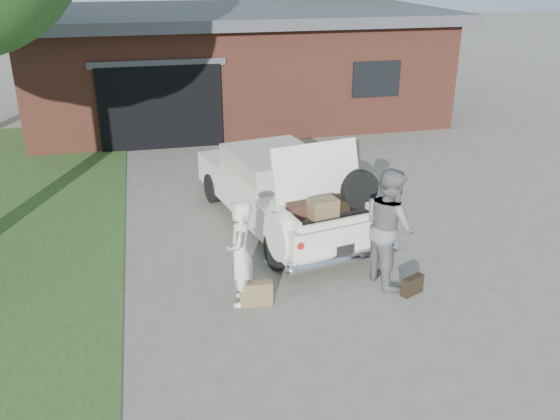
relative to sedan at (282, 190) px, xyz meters
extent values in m
plane|color=gray|center=(-0.46, -2.43, -0.71)|extent=(90.00, 90.00, 0.00)
cube|color=brown|center=(0.54, 9.07, 0.79)|extent=(12.00, 7.00, 3.00)
cube|color=#4C4C51|center=(0.54, 9.07, 2.44)|extent=(12.80, 7.80, 0.30)
cube|color=black|center=(-1.96, 5.62, 0.39)|extent=(3.20, 0.30, 2.20)
cube|color=#4C4C51|center=(-1.96, 5.55, 1.54)|extent=(3.50, 0.12, 0.18)
cube|color=black|center=(4.04, 5.55, 0.89)|extent=(1.40, 0.08, 1.00)
cylinder|color=#38281E|center=(5.79, 14.58, 1.73)|extent=(0.44, 0.44, 4.88)
cube|color=white|center=(-0.01, 0.04, -0.12)|extent=(2.70, 4.95, 0.61)
cube|color=#BBB2A4|center=(-0.07, 0.32, 0.42)|extent=(1.90, 2.15, 0.49)
cube|color=black|center=(-0.25, 1.19, 0.40)|extent=(1.44, 0.37, 0.41)
cube|color=black|center=(0.11, -0.55, 0.40)|extent=(1.44, 0.37, 0.41)
cylinder|color=black|center=(-0.49, -1.69, -0.40)|extent=(0.33, 0.65, 0.62)
cylinder|color=black|center=(1.12, -1.35, -0.40)|extent=(0.33, 0.65, 0.62)
cylinder|color=black|center=(-1.14, 1.43, -0.40)|extent=(0.33, 0.65, 0.62)
cylinder|color=black|center=(0.47, 1.77, -0.40)|extent=(0.33, 0.65, 0.62)
cylinder|color=silver|center=(0.48, -2.30, -0.33)|extent=(1.91, 0.56, 0.17)
cylinder|color=#A5140F|center=(-0.29, -2.39, 0.02)|extent=(0.13, 0.11, 0.11)
cylinder|color=#A5140F|center=(1.22, -2.07, 0.02)|extent=(0.13, 0.11, 0.11)
cube|color=black|center=(0.48, -2.31, -0.19)|extent=(0.32, 0.08, 0.16)
cube|color=black|center=(0.35, -1.70, 0.20)|extent=(1.63, 1.31, 0.04)
cube|color=white|center=(-0.38, -1.85, 0.29)|extent=(0.27, 1.02, 0.17)
cube|color=white|center=(1.09, -1.55, 0.29)|extent=(0.27, 1.02, 0.17)
cube|color=white|center=(0.46, -2.20, 0.26)|extent=(1.48, 0.36, 0.11)
cube|color=white|center=(0.28, -1.34, 0.74)|extent=(1.61, 0.66, 1.04)
cube|color=#492A1F|center=(-0.01, -1.62, 0.31)|extent=(0.65, 0.49, 0.19)
cube|color=olive|center=(0.23, -1.88, 0.38)|extent=(0.50, 0.38, 0.31)
cube|color=black|center=(0.40, -1.61, 0.31)|extent=(0.68, 0.52, 0.19)
cylinder|color=black|center=(0.93, -1.63, 0.54)|extent=(0.67, 0.28, 0.65)
imported|color=white|center=(-1.23, -2.60, 0.09)|extent=(0.51, 0.66, 1.61)
imported|color=slate|center=(1.11, -2.48, 0.23)|extent=(0.83, 1.00, 1.88)
cube|color=olive|center=(-1.03, -2.73, -0.52)|extent=(0.49, 0.20, 0.37)
cube|color=black|center=(1.35, -2.97, -0.56)|extent=(0.39, 0.27, 0.29)
camera|label=1|loc=(-2.40, -10.15, 4.05)|focal=38.00mm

